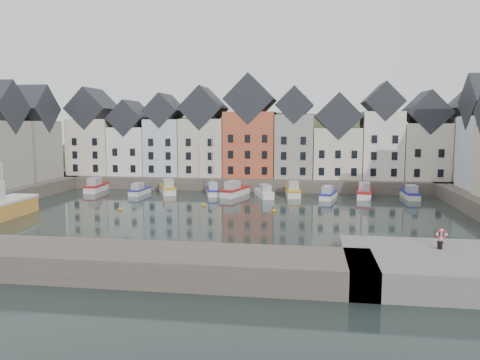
% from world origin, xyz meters
% --- Properties ---
extents(ground, '(260.00, 260.00, 0.00)m').
position_xyz_m(ground, '(0.00, 0.00, 0.00)').
color(ground, black).
rests_on(ground, ground).
extents(far_quay, '(90.00, 16.00, 2.00)m').
position_xyz_m(far_quay, '(0.00, 30.00, 1.00)').
color(far_quay, '#52473E').
rests_on(far_quay, ground).
extents(near_quay, '(18.00, 10.00, 2.00)m').
position_xyz_m(near_quay, '(22.00, -20.00, 1.00)').
color(near_quay, '#60605E').
rests_on(near_quay, ground).
extents(near_wall, '(50.00, 6.00, 2.00)m').
position_xyz_m(near_wall, '(-10.00, -22.00, 1.00)').
color(near_wall, '#52473E').
rests_on(near_wall, ground).
extents(hillside, '(153.60, 70.40, 64.00)m').
position_xyz_m(hillside, '(0.02, 56.00, -17.96)').
color(hillside, '#2A371B').
rests_on(hillside, ground).
extents(far_terrace, '(72.37, 8.16, 17.78)m').
position_xyz_m(far_terrace, '(3.21, 28.00, 8.88)').
color(far_terrace, beige).
rests_on(far_terrace, far_quay).
extents(left_terrace, '(7.65, 17.00, 15.69)m').
position_xyz_m(left_terrace, '(-36.00, 13.50, 8.88)').
color(left_terrace, gray).
rests_on(left_terrace, left_quay).
extents(mooring_buoys, '(20.50, 5.50, 0.50)m').
position_xyz_m(mooring_buoys, '(-4.00, 5.33, 0.15)').
color(mooring_buoys, gold).
rests_on(mooring_buoys, ground).
extents(boat_a, '(2.58, 6.94, 2.61)m').
position_xyz_m(boat_a, '(-24.87, 19.08, 0.78)').
color(boat_a, silver).
rests_on(boat_a, ground).
extents(boat_b, '(2.00, 5.62, 2.13)m').
position_xyz_m(boat_b, '(-16.45, 16.69, 0.63)').
color(boat_b, silver).
rests_on(boat_b, ground).
extents(boat_c, '(4.64, 6.97, 2.58)m').
position_xyz_m(boat_c, '(-12.46, 18.84, 0.77)').
color(boat_c, silver).
rests_on(boat_c, ground).
extents(boat_d, '(3.37, 6.16, 11.24)m').
position_xyz_m(boat_d, '(-4.77, 18.11, 0.73)').
color(boat_d, silver).
rests_on(boat_d, ground).
extents(boat_e, '(4.06, 7.33, 2.69)m').
position_xyz_m(boat_e, '(-1.13, 17.67, 0.80)').
color(boat_e, silver).
rests_on(boat_e, ground).
extents(boat_f, '(3.67, 6.15, 2.26)m').
position_xyz_m(boat_f, '(3.64, 16.87, 0.67)').
color(boat_f, silver).
rests_on(boat_f, ground).
extents(boat_g, '(2.81, 6.94, 2.59)m').
position_xyz_m(boat_g, '(7.95, 18.83, 0.77)').
color(boat_g, silver).
rests_on(boat_g, ground).
extents(boat_h, '(3.07, 6.05, 2.22)m').
position_xyz_m(boat_h, '(13.33, 16.74, 0.66)').
color(boat_h, silver).
rests_on(boat_h, ground).
extents(boat_i, '(2.96, 7.12, 2.65)m').
position_xyz_m(boat_i, '(18.87, 18.81, 0.79)').
color(boat_i, silver).
rests_on(boat_i, ground).
extents(boat_j, '(2.08, 6.09, 2.31)m').
position_xyz_m(boat_j, '(25.69, 18.98, 0.69)').
color(boat_j, silver).
rests_on(boat_j, ground).
extents(mooring_bollard, '(0.48, 0.48, 0.56)m').
position_xyz_m(mooring_bollard, '(20.14, -18.38, 2.31)').
color(mooring_bollard, black).
rests_on(mooring_bollard, near_quay).
extents(life_ring_post, '(0.80, 0.17, 1.30)m').
position_xyz_m(life_ring_post, '(20.49, -17.36, 2.86)').
color(life_ring_post, gray).
rests_on(life_ring_post, near_quay).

